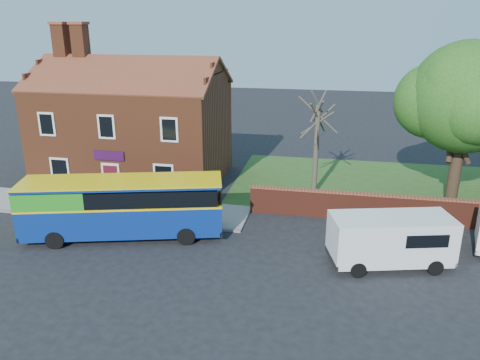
# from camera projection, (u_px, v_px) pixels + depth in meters

# --- Properties ---
(ground) EXTENTS (120.00, 120.00, 0.00)m
(ground) POSITION_uv_depth(u_px,v_px,m) (181.00, 265.00, 21.55)
(ground) COLOR black
(ground) RESTS_ON ground
(pavement) EXTENTS (18.00, 3.50, 0.12)m
(pavement) POSITION_uv_depth(u_px,v_px,m) (100.00, 207.00, 28.17)
(pavement) COLOR gray
(pavement) RESTS_ON ground
(kerb) EXTENTS (18.00, 0.15, 0.14)m
(kerb) POSITION_uv_depth(u_px,v_px,m) (86.00, 218.00, 26.54)
(kerb) COLOR slate
(kerb) RESTS_ON ground
(grass_strip) EXTENTS (26.00, 12.00, 0.04)m
(grass_strip) POSITION_uv_depth(u_px,v_px,m) (428.00, 189.00, 31.20)
(grass_strip) COLOR #426B28
(grass_strip) RESTS_ON ground
(shop_building) EXTENTS (12.30, 8.13, 10.50)m
(shop_building) POSITION_uv_depth(u_px,v_px,m) (134.00, 131.00, 32.43)
(shop_building) COLOR brown
(shop_building) RESTS_ON ground
(boundary_wall) EXTENTS (22.00, 0.38, 1.60)m
(boundary_wall) POSITION_uv_depth(u_px,v_px,m) (450.00, 213.00, 25.38)
(boundary_wall) COLOR maroon
(boundary_wall) RESTS_ON ground
(bus) EXTENTS (10.42, 5.11, 3.08)m
(bus) POSITION_uv_depth(u_px,v_px,m) (116.00, 205.00, 23.90)
(bus) COLOR navy
(bus) RESTS_ON ground
(van_near) EXTENTS (5.79, 3.47, 2.38)m
(van_near) POSITION_uv_depth(u_px,v_px,m) (391.00, 238.00, 21.19)
(van_near) COLOR white
(van_near) RESTS_ON ground
(large_tree) EXTENTS (8.02, 6.35, 9.78)m
(large_tree) POSITION_uv_depth(u_px,v_px,m) (467.00, 100.00, 26.50)
(large_tree) COLOR black
(large_tree) RESTS_ON ground
(bare_tree) EXTENTS (2.38, 2.83, 6.34)m
(bare_tree) POSITION_uv_depth(u_px,v_px,m) (316.00, 145.00, 29.53)
(bare_tree) COLOR #4C4238
(bare_tree) RESTS_ON ground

